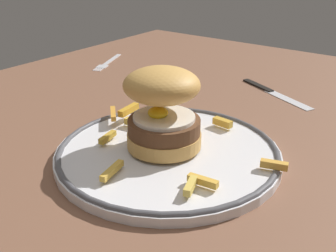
{
  "coord_description": "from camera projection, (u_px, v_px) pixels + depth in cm",
  "views": [
    {
      "loc": [
        -40.19,
        -30.77,
        25.95
      ],
      "look_at": [
        -2.2,
        -2.61,
        4.6
      ],
      "focal_mm": 44.12,
      "sensor_mm": 36.0,
      "label": 1
    }
  ],
  "objects": [
    {
      "name": "burger",
      "position": [
        163.0,
        106.0,
        0.52
      ],
      "size": [
        13.66,
        13.59,
        10.44
      ],
      "color": "tan",
      "rests_on": "dinner_plate"
    },
    {
      "name": "knife",
      "position": [
        270.0,
        90.0,
        0.77
      ],
      "size": [
        9.36,
        16.78,
        0.7
      ],
      "color": "black",
      "rests_on": "ground_plane"
    },
    {
      "name": "ground_plane",
      "position": [
        162.0,
        159.0,
        0.58
      ],
      "size": [
        127.21,
        101.13,
        4.0
      ],
      "primitive_type": "cube",
      "color": "brown"
    },
    {
      "name": "fries_pile",
      "position": [
        166.0,
        135.0,
        0.55
      ],
      "size": [
        21.95,
        28.25,
        1.83
      ],
      "color": "gold",
      "rests_on": "dinner_plate"
    },
    {
      "name": "dinner_plate",
      "position": [
        168.0,
        152.0,
        0.53
      ],
      "size": [
        29.02,
        29.02,
        1.6
      ],
      "color": "silver",
      "rests_on": "ground_plane"
    },
    {
      "name": "fork",
      "position": [
        108.0,
        62.0,
        0.95
      ],
      "size": [
        13.83,
        6.78,
        0.36
      ],
      "color": "silver",
      "rests_on": "ground_plane"
    }
  ]
}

